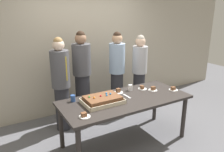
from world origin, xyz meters
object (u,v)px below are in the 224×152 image
object	(u,v)px
drink_cup_middle	(130,88)
cake_server_utensil	(127,96)
person_striped_tie_right	(139,71)
plated_slice_near_right	(173,89)
plated_slice_near_left	(118,91)
plated_slice_far_right	(84,116)
party_table	(125,103)
drink_cup_nearest	(73,98)
sheet_cake	(102,100)
person_far_right_suit	(61,83)
plated_slice_far_left	(153,89)
plated_slice_center_front	(142,88)
person_serving_front	(82,75)
person_green_shirt_behind	(117,72)

from	to	relation	value
drink_cup_middle	cake_server_utensil	bearing A→B (deg)	-135.00
person_striped_tie_right	plated_slice_near_right	bearing A→B (deg)	52.37
plated_slice_near_left	plated_slice_near_right	size ratio (longest dim) A/B	1.00
person_striped_tie_right	plated_slice_far_right	bearing A→B (deg)	0.13
party_table	drink_cup_nearest	world-z (taller)	drink_cup_nearest
plated_slice_near_left	person_striped_tie_right	size ratio (longest dim) A/B	0.09
sheet_cake	drink_cup_nearest	bearing A→B (deg)	143.26
sheet_cake	plated_slice_near_right	distance (m)	1.30
sheet_cake	person_striped_tie_right	distance (m)	1.64
plated_slice_far_right	person_striped_tie_right	bearing A→B (deg)	34.01
plated_slice_near_left	person_striped_tie_right	xyz separation A→B (m)	(0.94, 0.68, 0.05)
plated_slice_far_right	drink_cup_nearest	bearing A→B (deg)	84.59
party_table	person_far_right_suit	bearing A→B (deg)	128.32
plated_slice_near_right	plated_slice_far_right	distance (m)	1.71
plated_slice_far_left	cake_server_utensil	distance (m)	0.54
plated_slice_near_right	drink_cup_nearest	xyz separation A→B (m)	(-1.65, 0.41, 0.03)
sheet_cake	plated_slice_far_right	bearing A→B (deg)	-145.55
plated_slice_far_left	drink_cup_middle	size ratio (longest dim) A/B	1.50
person_striped_tie_right	plated_slice_far_left	bearing A→B (deg)	33.32
party_table	drink_cup_nearest	distance (m)	0.81
plated_slice_far_left	person_striped_tie_right	distance (m)	0.96
plated_slice_center_front	drink_cup_nearest	world-z (taller)	drink_cup_nearest
plated_slice_far_right	drink_cup_middle	bearing A→B (deg)	25.48
plated_slice_far_left	plated_slice_far_right	xyz separation A→B (m)	(-1.40, -0.31, -0.00)
plated_slice_far_right	plated_slice_near_left	bearing A→B (deg)	31.66
sheet_cake	plated_slice_near_left	size ratio (longest dim) A/B	3.87
plated_slice_far_right	cake_server_utensil	world-z (taller)	plated_slice_far_right
party_table	sheet_cake	xyz separation A→B (m)	(-0.38, 0.03, 0.13)
sheet_cake	plated_slice_far_left	bearing A→B (deg)	1.56
plated_slice_far_left	person_serving_front	xyz separation A→B (m)	(-0.87, 1.03, 0.11)
plated_slice_far_left	person_green_shirt_behind	world-z (taller)	person_green_shirt_behind
plated_slice_near_left	person_far_right_suit	distance (m)	1.01
sheet_cake	person_far_right_suit	xyz separation A→B (m)	(-0.34, 0.89, 0.05)
person_far_right_suit	person_serving_front	bearing A→B (deg)	88.96
plated_slice_near_right	plated_slice_far_left	xyz separation A→B (m)	(-0.30, 0.17, 0.00)
plated_slice_near_left	plated_slice_far_left	bearing A→B (deg)	-19.71
party_table	plated_slice_far_left	size ratio (longest dim) A/B	13.55
party_table	plated_slice_center_front	bearing A→B (deg)	22.61
plated_slice_near_left	drink_cup_middle	size ratio (longest dim) A/B	1.50
party_table	person_green_shirt_behind	distance (m)	1.11
sheet_cake	drink_cup_nearest	xyz separation A→B (m)	(-0.36, 0.27, 0.00)
plated_slice_near_right	plated_slice_far_left	size ratio (longest dim) A/B	1.00
party_table	sheet_cake	distance (m)	0.41
sheet_cake	cake_server_utensil	bearing A→B (deg)	3.07
plated_slice_center_front	drink_cup_middle	bearing A→B (deg)	164.49
person_serving_front	plated_slice_far_left	bearing A→B (deg)	46.69
plated_slice_center_front	person_striped_tie_right	size ratio (longest dim) A/B	0.09
plated_slice_center_front	person_serving_front	distance (m)	1.16
plated_slice_far_right	plated_slice_center_front	xyz separation A→B (m)	(1.27, 0.45, 0.00)
person_striped_tie_right	drink_cup_middle	bearing A→B (deg)	10.30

